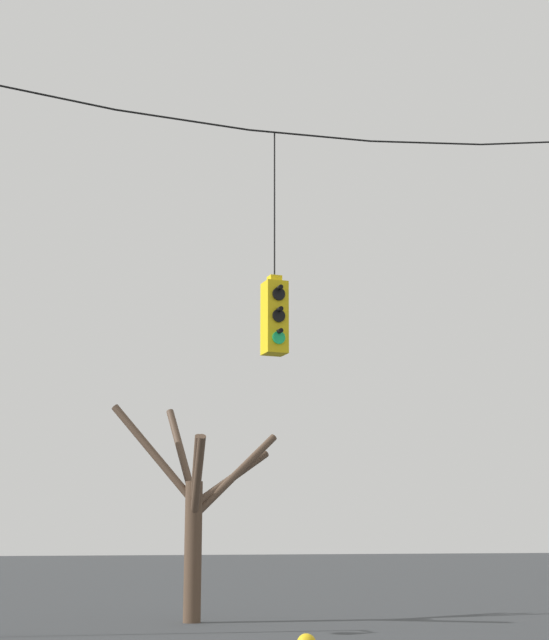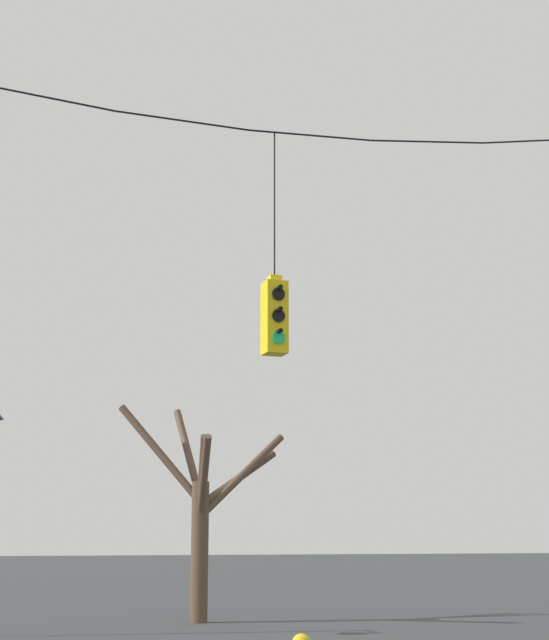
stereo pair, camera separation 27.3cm
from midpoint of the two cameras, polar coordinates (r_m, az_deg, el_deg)
span_wire at (r=15.62m, az=-4.78°, el=12.34°), size 14.95×0.03×0.80m
traffic_light_over_intersection at (r=14.98m, az=0.53°, el=0.25°), size 0.34×0.46×3.60m
bare_tree at (r=22.60m, az=-3.83°, el=-10.90°), size 4.03×3.02×4.87m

